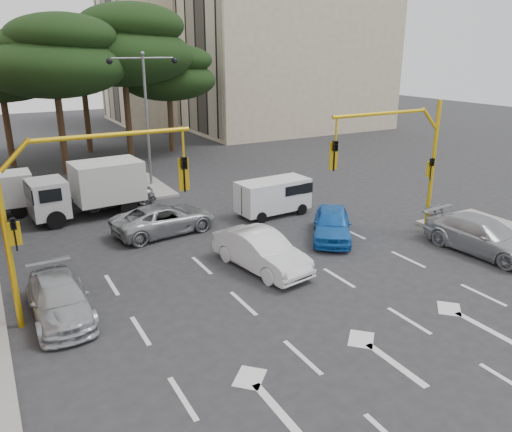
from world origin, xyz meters
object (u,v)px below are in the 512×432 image
Objects in this scene: car_silver_cross_b at (112,193)px; street_lamp_center at (145,96)px; car_white_hatch at (261,251)px; car_silver_parked at (483,236)px; van_white at (273,197)px; signal_mast_right at (405,153)px; car_silver_cross_a at (165,219)px; car_silver_wagon at (59,299)px; box_truck_b at (88,190)px; signal_mast_left at (68,196)px; car_blue_compact at (332,224)px.

street_lamp_center is at bearing -50.10° from car_silver_cross_b.
car_white_hatch reaches higher than car_silver_parked.
car_silver_cross_b is 1.21× the size of van_white.
car_silver_cross_a is (-8.80, 5.73, -3.22)m from signal_mast_right.
car_silver_wagon is 10.25m from box_truck_b.
car_silver_cross_b is (3.70, 11.01, -3.12)m from signal_mast_left.
box_truck_b is (-4.50, -4.17, -4.08)m from street_lamp_center.
car_blue_compact is 12.08m from car_silver_cross_b.
box_truck_b reaches higher than car_white_hatch.
car_silver_wagon is 0.88× the size of car_silver_cross_a.
car_silver_cross_a is 13.76m from car_silver_parked.
car_white_hatch is 1.10× the size of car_blue_compact.
car_silver_wagon is 1.14× the size of van_white.
car_silver_parked is 1.35× the size of van_white.
signal_mast_right is at bearing -135.29° from box_truck_b.
van_white is at bearing 134.32° from car_blue_compact.
signal_mast_left is 12.03m from car_silver_cross_b.
car_blue_compact is at bearing -131.71° from car_silver_cross_a.
car_silver_cross_a is at bearing -152.96° from box_truck_b.
car_white_hatch is at bearing 155.88° from car_silver_parked.
box_truck_b is at bearing 172.69° from car_blue_compact.
car_white_hatch is (-0.11, -13.88, -4.70)m from street_lamp_center.
car_silver_cross_a is at bearing -103.58° from street_lamp_center.
box_truck_b is at bearing 130.93° from car_silver_parked.
street_lamp_center reaches higher than car_silver_parked.
car_blue_compact is 0.74× the size of box_truck_b.
car_silver_cross_b is (-3.10, -3.00, -4.67)m from street_lamp_center.
car_silver_cross_a is 5.39m from car_silver_cross_b.
car_silver_wagon is at bearing -67.01° from van_white.
car_silver_parked is (11.80, -13.92, -0.04)m from car_silver_cross_b.
street_lamp_center is 1.84× the size of car_silver_wagon.
signal_mast_left is 1.35× the size of car_white_hatch.
car_white_hatch is 1.00× the size of car_silver_cross_b.
van_white is at bearing 115.47° from car_silver_parked.
car_white_hatch is 9.32m from car_silver_parked.
car_silver_cross_a is at bearing 146.95° from signal_mast_right.
car_silver_cross_a is (-2.00, -8.28, -4.76)m from street_lamp_center.
signal_mast_left is at bearing -115.91° from street_lamp_center.
car_white_hatch is 0.89× the size of car_silver_parked.
signal_mast_left is 16.09m from car_silver_parked.
signal_mast_left is at bearing 171.40° from car_white_hatch.
van_white is (3.80, 5.45, 0.19)m from car_white_hatch.
car_silver_cross_a is at bearing 46.16° from car_silver_wagon.
car_silver_wagon is 16.40m from car_silver_parked.
signal_mast_left is 10.42m from box_truck_b.
signal_mast_left reaches higher than car_silver_parked.
signal_mast_right is 4.33m from car_blue_compact.
van_white reaches higher than car_silver_cross_a.
signal_mast_right reaches higher than car_white_hatch.
signal_mast_left reaches higher than van_white.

